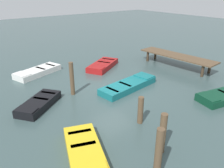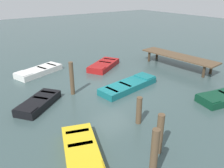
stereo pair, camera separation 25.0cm
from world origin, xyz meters
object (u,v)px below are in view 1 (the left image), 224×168
(dock_segment, at_px, (177,57))
(mooring_piling_near_right, at_px, (72,79))
(rowboat_white, at_px, (38,72))
(rowboat_red, at_px, (103,65))
(mooring_piling_mid_left, at_px, (141,110))
(rowboat_yellow, at_px, (85,152))
(rowboat_dark_green, at_px, (222,97))
(rowboat_black, at_px, (39,103))
(rowboat_teal, at_px, (129,85))
(mooring_piling_mid_right, at_px, (163,133))
(mooring_piling_near_left, at_px, (158,155))

(dock_segment, height_order, mooring_piling_near_right, mooring_piling_near_right)
(dock_segment, height_order, rowboat_white, dock_segment)
(rowboat_red, xyz_separation_m, mooring_piling_mid_left, (7.51, -3.11, 0.46))
(rowboat_yellow, relative_size, rowboat_dark_green, 1.09)
(rowboat_dark_green, height_order, mooring_piling_near_right, mooring_piling_near_right)
(rowboat_white, relative_size, rowboat_dark_green, 1.20)
(rowboat_black, distance_m, mooring_piling_mid_left, 5.44)
(dock_segment, bearing_deg, rowboat_teal, -86.35)
(rowboat_black, bearing_deg, mooring_piling_near_right, 150.46)
(mooring_piling_mid_left, bearing_deg, mooring_piling_mid_right, -21.10)
(dock_segment, distance_m, rowboat_yellow, 12.20)
(mooring_piling_near_left, bearing_deg, mooring_piling_near_right, 173.47)
(rowboat_black, distance_m, rowboat_dark_green, 10.14)
(dock_segment, distance_m, rowboat_teal, 5.94)
(rowboat_dark_green, bearing_deg, dock_segment, -104.69)
(dock_segment, bearing_deg, mooring_piling_mid_left, -67.47)
(rowboat_yellow, bearing_deg, mooring_piling_mid_left, 117.95)
(mooring_piling_near_left, bearing_deg, dock_segment, 124.99)
(rowboat_white, bearing_deg, rowboat_dark_green, 104.37)
(mooring_piling_mid_right, distance_m, mooring_piling_mid_left, 2.10)
(rowboat_yellow, bearing_deg, dock_segment, 132.37)
(dock_segment, distance_m, mooring_piling_mid_left, 9.02)
(dock_segment, height_order, rowboat_dark_green, dock_segment)
(rowboat_red, distance_m, mooring_piling_near_left, 11.46)
(rowboat_black, xyz_separation_m, mooring_piling_mid_left, (4.35, 3.25, 0.46))
(rowboat_dark_green, xyz_separation_m, rowboat_red, (-8.63, -2.18, -0.00))
(rowboat_black, bearing_deg, mooring_piling_mid_right, 74.49)
(rowboat_yellow, xyz_separation_m, mooring_piling_near_left, (2.32, 1.36, 0.77))
(rowboat_red, xyz_separation_m, mooring_piling_near_left, (10.28, -5.02, 0.77))
(rowboat_yellow, distance_m, mooring_piling_mid_right, 3.00)
(rowboat_dark_green, relative_size, mooring_piling_near_left, 1.54)
(mooring_piling_near_left, bearing_deg, rowboat_yellow, -149.66)
(rowboat_red, relative_size, mooring_piling_mid_right, 2.07)
(rowboat_red, distance_m, mooring_piling_near_right, 5.13)
(mooring_piling_near_left, bearing_deg, rowboat_teal, 146.04)
(mooring_piling_mid_right, bearing_deg, rowboat_dark_green, 97.86)
(rowboat_teal, distance_m, mooring_piling_mid_left, 3.96)
(mooring_piling_near_left, bearing_deg, rowboat_white, 178.18)
(dock_segment, xyz_separation_m, rowboat_dark_green, (5.29, -2.71, -0.62))
(rowboat_teal, distance_m, mooring_piling_near_left, 7.34)
(rowboat_yellow, height_order, mooring_piling_near_left, mooring_piling_near_left)
(rowboat_black, bearing_deg, mooring_piling_mid_left, 89.68)
(rowboat_teal, height_order, mooring_piling_mid_left, mooring_piling_mid_left)
(mooring_piling_mid_left, xyz_separation_m, mooring_piling_near_right, (-4.63, -1.07, 0.33))
(mooring_piling_mid_right, height_order, mooring_piling_near_right, mooring_piling_near_right)
(rowboat_red, bearing_deg, mooring_piling_mid_left, 37.02)
(rowboat_white, xyz_separation_m, mooring_piling_mid_left, (9.21, 1.53, 0.46))
(rowboat_yellow, relative_size, mooring_piling_near_right, 1.66)
(rowboat_dark_green, bearing_deg, mooring_piling_near_left, 25.33)
(rowboat_red, relative_size, mooring_piling_mid_left, 2.59)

